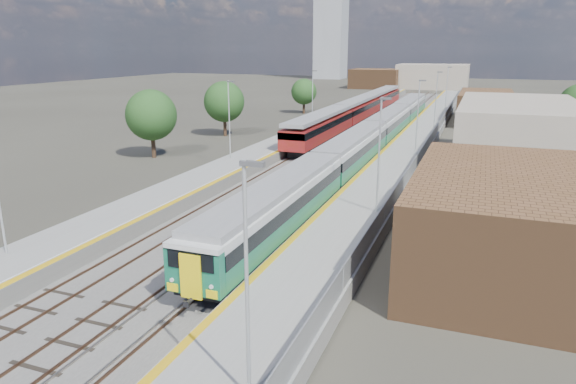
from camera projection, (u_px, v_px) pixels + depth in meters
The scene contains 11 objects.
ground at pixel (367, 147), 61.65m from camera, with size 320.00×320.00×0.00m, color #47443A.
ballast_bed at pixel (354, 142), 64.66m from camera, with size 10.50×155.00×0.06m, color #565451.
tracks at pixel (361, 140), 65.94m from camera, with size 8.96×160.00×0.17m.
platform_right at pixel (415, 142), 61.96m from camera, with size 4.70×155.00×8.52m.
platform_left at pixel (303, 135), 66.82m from camera, with size 4.30×155.00×8.52m.
buildings at pixel (372, 51), 144.77m from camera, with size 72.00×185.50×40.00m.
green_train at pixel (374, 135), 57.10m from camera, with size 2.80×77.99×3.08m.
red_train at pixel (359, 109), 80.25m from camera, with size 3.03×61.48×3.83m.
tree_a at pixel (151, 115), 54.40m from camera, with size 5.39×5.39×7.31m.
tree_b at pixel (224, 102), 68.20m from camera, with size 5.39×5.39×7.30m.
tree_c at pixel (304, 92), 92.43m from camera, with size 4.60×4.60×6.23m.
Camera 1 is at (12.49, -10.28, 11.40)m, focal length 32.00 mm.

